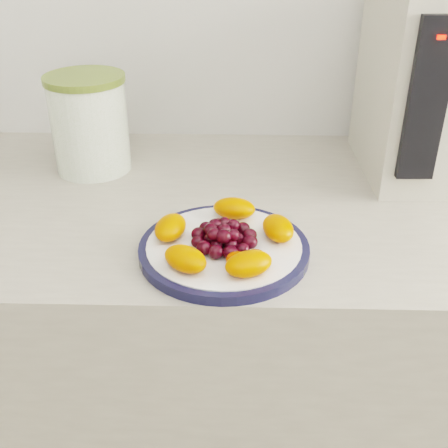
{
  "coord_description": "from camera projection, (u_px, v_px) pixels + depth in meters",
  "views": [
    {
      "loc": [
        -0.07,
        0.34,
        1.34
      ],
      "look_at": [
        -0.08,
        1.02,
        0.95
      ],
      "focal_mm": 45.0,
      "sensor_mm": 36.0,
      "label": 1
    }
  ],
  "objects": [
    {
      "name": "appliance_led",
      "position": [
        441.0,
        37.0,
        0.8
      ],
      "size": [
        0.01,
        0.01,
        0.01
      ],
      "primitive_type": "cube",
      "rotation": [
        0.0,
        0.0,
        0.02
      ],
      "color": "#FF0C05",
      "rests_on": "appliance_panel"
    },
    {
      "name": "appliance_panel",
      "position": [
        427.0,
        101.0,
        0.86
      ],
      "size": [
        0.06,
        0.02,
        0.25
      ],
      "primitive_type": "cube",
      "rotation": [
        0.0,
        0.0,
        0.02
      ],
      "color": "black",
      "rests_on": "appliance_body"
    },
    {
      "name": "appliance_body",
      "position": [
        429.0,
        79.0,
        0.99
      ],
      "size": [
        0.2,
        0.28,
        0.34
      ],
      "primitive_type": "cube",
      "rotation": [
        0.0,
        0.0,
        0.02
      ],
      "color": "beige",
      "rests_on": "counter"
    },
    {
      "name": "canister",
      "position": [
        90.0,
        127.0,
        1.03
      ],
      "size": [
        0.15,
        0.15,
        0.17
      ],
      "primitive_type": "cylinder",
      "rotation": [
        0.0,
        0.0,
        0.06
      ],
      "color": "#427115",
      "rests_on": "counter"
    },
    {
      "name": "cabinet_face",
      "position": [
        265.0,
        397.0,
        1.2
      ],
      "size": [
        3.48,
        0.58,
        0.84
      ],
      "primitive_type": "cube",
      "color": "#876E4F",
      "rests_on": "floor"
    },
    {
      "name": "plate_rim",
      "position": [
        224.0,
        250.0,
        0.81
      ],
      "size": [
        0.25,
        0.25,
        0.01
      ],
      "primitive_type": "cylinder",
      "color": "#121533",
      "rests_on": "counter"
    },
    {
      "name": "plate_face",
      "position": [
        224.0,
        249.0,
        0.81
      ],
      "size": [
        0.22,
        0.22,
        0.02
      ],
      "primitive_type": "cylinder",
      "color": "white",
      "rests_on": "counter"
    },
    {
      "name": "counter",
      "position": [
        266.0,
        387.0,
        1.19
      ],
      "size": [
        3.5,
        0.6,
        0.9
      ],
      "primitive_type": "cube",
      "color": "#AFA795",
      "rests_on": "floor"
    },
    {
      "name": "fruit_plate",
      "position": [
        225.0,
        237.0,
        0.79
      ],
      "size": [
        0.21,
        0.21,
        0.03
      ],
      "color": "#DC5400",
      "rests_on": "plate_face"
    },
    {
      "name": "canister_lid",
      "position": [
        84.0,
        79.0,
        0.99
      ],
      "size": [
        0.15,
        0.15,
        0.01
      ],
      "primitive_type": "cylinder",
      "rotation": [
        0.0,
        0.0,
        0.06
      ],
      "color": "olive",
      "rests_on": "canister"
    }
  ]
}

